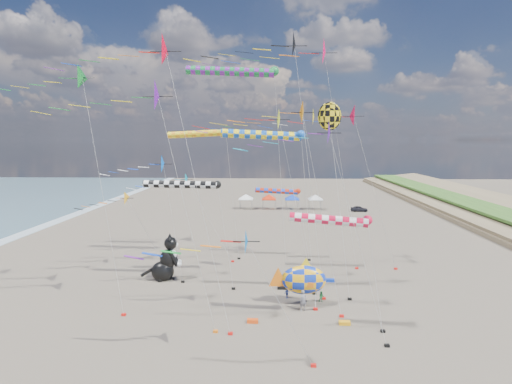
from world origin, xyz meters
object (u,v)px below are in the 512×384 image
at_px(fish_inflatable, 303,280).
at_px(person_adult, 303,301).
at_px(child_blue, 287,293).
at_px(cat_inflatable, 165,257).
at_px(child_green, 321,297).
at_px(parked_car, 359,209).

distance_m(fish_inflatable, person_adult, 1.89).
bearing_deg(child_blue, cat_inflatable, 129.79).
bearing_deg(fish_inflatable, person_adult, -93.13).
bearing_deg(fish_inflatable, child_green, 24.02).
distance_m(cat_inflatable, child_blue, 13.81).
xyz_separation_m(cat_inflatable, person_adult, (14.21, -7.30, -1.56)).
distance_m(fish_inflatable, child_blue, 2.89).
relative_size(person_adult, child_blue, 1.95).
height_order(person_adult, parked_car, person_adult).
relative_size(cat_inflatable, fish_inflatable, 0.93).
xyz_separation_m(cat_inflatable, child_green, (16.06, -5.35, -1.98)).
height_order(cat_inflatable, child_green, cat_inflatable).
height_order(cat_inflatable, fish_inflatable, cat_inflatable).
bearing_deg(cat_inflatable, parked_car, 43.06).
xyz_separation_m(fish_inflatable, child_blue, (-1.38, 1.63, -1.95)).
bearing_deg(child_green, person_adult, -127.79).
bearing_deg(cat_inflatable, child_green, -30.36).
relative_size(person_adult, child_green, 1.81).
distance_m(fish_inflatable, child_green, 2.73).
height_order(person_adult, child_green, person_adult).
distance_m(person_adult, child_green, 2.72).
height_order(fish_inflatable, person_adult, fish_inflatable).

